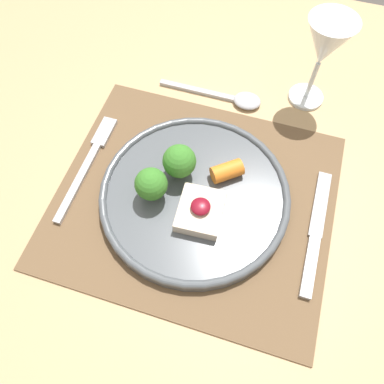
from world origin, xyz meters
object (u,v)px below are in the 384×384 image
at_px(wine_glass_near, 325,46).
at_px(spoon, 234,98).
at_px(dinner_plate, 191,193).
at_px(fork, 90,159).
at_px(knife, 314,239).

bearing_deg(wine_glass_near, spoon, -159.98).
bearing_deg(spoon, dinner_plate, -92.30).
relative_size(dinner_plate, wine_glass_near, 1.80).
xyz_separation_m(dinner_plate, wine_glass_near, (0.14, 0.26, 0.10)).
xyz_separation_m(fork, wine_glass_near, (0.32, 0.24, 0.11)).
height_order(dinner_plate, wine_glass_near, wine_glass_near).
distance_m(knife, spoon, 0.29).
relative_size(fork, spoon, 1.09).
relative_size(dinner_plate, knife, 1.41).
bearing_deg(fork, spoon, 43.81).
relative_size(dinner_plate, spoon, 1.54).
relative_size(fork, knife, 1.00).
xyz_separation_m(spoon, wine_glass_near, (0.12, 0.04, 0.11)).
height_order(dinner_plate, spoon, dinner_plate).
height_order(knife, wine_glass_near, wine_glass_near).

